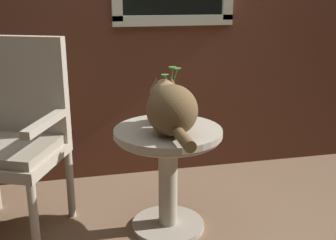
{
  "coord_description": "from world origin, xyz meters",
  "views": [
    {
      "loc": [
        -0.43,
        -2.01,
        1.3
      ],
      "look_at": [
        0.05,
        0.07,
        0.64
      ],
      "focal_mm": 45.24,
      "sensor_mm": 36.0,
      "label": 1
    }
  ],
  "objects": [
    {
      "name": "wicker_chair",
      "position": [
        -0.76,
        0.29,
        0.57
      ],
      "size": [
        0.68,
        0.65,
        1.06
      ],
      "color": "#B2A893",
      "rests_on": "ground_plane"
    },
    {
      "name": "ground_plane",
      "position": [
        0.0,
        0.0,
        0.0
      ],
      "size": [
        6.0,
        6.0,
        0.0
      ],
      "primitive_type": "plane",
      "color": "#7F6047"
    },
    {
      "name": "wicker_side_table",
      "position": [
        0.05,
        0.07,
        0.42
      ],
      "size": [
        0.58,
        0.58,
        0.59
      ],
      "color": "#B2A893",
      "rests_on": "ground_plane"
    },
    {
      "name": "pewter_vase_with_ivy",
      "position": [
        0.1,
        0.19,
        0.69
      ],
      "size": [
        0.14,
        0.14,
        0.32
      ],
      "color": "gray",
      "rests_on": "wicker_side_table"
    },
    {
      "name": "cat",
      "position": [
        0.05,
        -0.0,
        0.73
      ],
      "size": [
        0.26,
        0.59,
        0.27
      ],
      "color": "brown",
      "rests_on": "wicker_side_table"
    }
  ]
}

